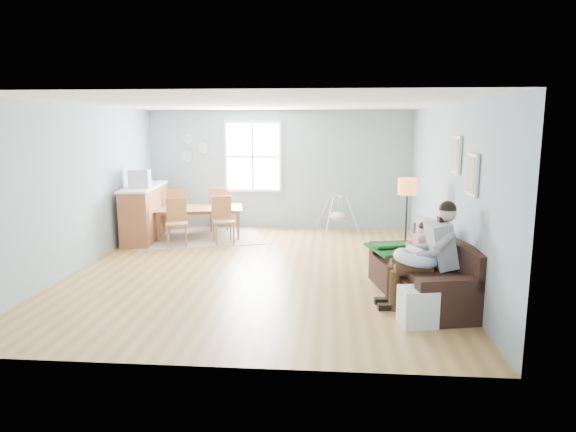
# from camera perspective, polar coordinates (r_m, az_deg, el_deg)

# --- Properties ---
(room) EXTENTS (8.40, 9.40, 3.90)m
(room) POSITION_cam_1_polar(r_m,az_deg,el_deg) (8.27, -3.42, 10.40)
(room) COLOR #A37539
(window) EXTENTS (1.32, 0.08, 1.62)m
(window) POSITION_cam_1_polar(r_m,az_deg,el_deg) (11.81, -3.91, 6.59)
(window) COLOR white
(window) RESTS_ON room
(pictures) EXTENTS (0.05, 1.34, 0.74)m
(pictures) POSITION_cam_1_polar(r_m,az_deg,el_deg) (7.39, 18.93, 5.47)
(pictures) COLOR white
(pictures) RESTS_ON room
(wall_plates) EXTENTS (0.67, 0.02, 0.66)m
(wall_plates) POSITION_cam_1_polar(r_m,az_deg,el_deg) (12.10, -10.56, 7.38)
(wall_plates) COLOR #A6C1C7
(wall_plates) RESTS_ON room
(sofa) EXTENTS (1.33, 2.27, 0.86)m
(sofa) POSITION_cam_1_polar(r_m,az_deg,el_deg) (7.37, 15.16, -6.61)
(sofa) COLOR black
(sofa) RESTS_ON room
(green_throw) EXTENTS (1.17, 1.07, 0.04)m
(green_throw) POSITION_cam_1_polar(r_m,az_deg,el_deg) (7.91, 12.75, -3.53)
(green_throw) COLOR #14591E
(green_throw) RESTS_ON sofa
(beige_pillow) EXTENTS (0.28, 0.51, 0.49)m
(beige_pillow) POSITION_cam_1_polar(r_m,az_deg,el_deg) (7.83, 15.28, -2.08)
(beige_pillow) COLOR #C8B199
(beige_pillow) RESTS_ON sofa
(father) EXTENTS (1.04, 0.51, 1.42)m
(father) POSITION_cam_1_polar(r_m,az_deg,el_deg) (6.93, 15.27, -3.82)
(father) COLOR gray
(father) RESTS_ON sofa
(nursing_pillow) EXTENTS (0.69, 0.68, 0.24)m
(nursing_pillow) POSITION_cam_1_polar(r_m,az_deg,el_deg) (6.89, 13.99, -4.53)
(nursing_pillow) COLOR #C7E2F9
(nursing_pillow) RESTS_ON father
(infant) EXTENTS (0.24, 0.39, 0.14)m
(infant) POSITION_cam_1_polar(r_m,az_deg,el_deg) (6.90, 13.89, -3.82)
(infant) COLOR silver
(infant) RESTS_ON nursing_pillow
(toddler) EXTENTS (0.54, 0.34, 0.81)m
(toddler) POSITION_cam_1_polar(r_m,az_deg,el_deg) (7.41, 14.14, -3.15)
(toddler) COLOR white
(toddler) RESTS_ON sofa
(floor_lamp) EXTENTS (0.30, 0.30, 1.51)m
(floor_lamp) POSITION_cam_1_polar(r_m,az_deg,el_deg) (8.62, 13.10, 2.37)
(floor_lamp) COLOR black
(floor_lamp) RESTS_ON room
(storage_cube) EXTENTS (0.47, 0.43, 0.46)m
(storage_cube) POSITION_cam_1_polar(r_m,az_deg,el_deg) (6.43, 14.13, -9.76)
(storage_cube) COLOR white
(storage_cube) RESTS_ON room
(rug) EXTENTS (2.98, 2.56, 0.01)m
(rug) POSITION_cam_1_polar(r_m,az_deg,el_deg) (11.15, -9.75, -2.28)
(rug) COLOR #9F9B91
(rug) RESTS_ON room
(dining_table) EXTENTS (1.97, 1.34, 0.64)m
(dining_table) POSITION_cam_1_polar(r_m,az_deg,el_deg) (11.09, -9.80, -0.71)
(dining_table) COLOR brown
(dining_table) RESTS_ON rug
(chair_sw) EXTENTS (0.52, 0.52, 0.93)m
(chair_sw) POSITION_cam_1_polar(r_m,az_deg,el_deg) (10.43, -12.26, -0.30)
(chair_sw) COLOR brown
(chair_sw) RESTS_ON rug
(chair_se) EXTENTS (0.55, 0.55, 0.95)m
(chair_se) POSITION_cam_1_polar(r_m,az_deg,el_deg) (10.45, -7.28, -0.07)
(chair_se) COLOR brown
(chair_se) RESTS_ON rug
(chair_nw) EXTENTS (0.53, 0.53, 0.98)m
(chair_nw) POSITION_cam_1_polar(r_m,az_deg,el_deg) (11.67, -12.20, 0.96)
(chair_nw) COLOR brown
(chair_nw) RESTS_ON rug
(chair_ne) EXTENTS (0.52, 0.52, 0.98)m
(chair_ne) POSITION_cam_1_polar(r_m,az_deg,el_deg) (11.68, -7.70, 1.11)
(chair_ne) COLOR brown
(chair_ne) RESTS_ON rug
(counter) EXTENTS (0.79, 2.06, 1.13)m
(counter) POSITION_cam_1_polar(r_m,az_deg,el_deg) (11.17, -15.59, 0.45)
(counter) COLOR brown
(counter) RESTS_ON room
(monitor) EXTENTS (0.45, 0.43, 0.37)m
(monitor) POSITION_cam_1_polar(r_m,az_deg,el_deg) (10.70, -16.20, 4.02)
(monitor) COLOR silver
(monitor) RESTS_ON counter
(baby_swing) EXTENTS (1.01, 1.02, 0.83)m
(baby_swing) POSITION_cam_1_polar(r_m,az_deg,el_deg) (11.47, 5.55, 0.04)
(baby_swing) COLOR silver
(baby_swing) RESTS_ON room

